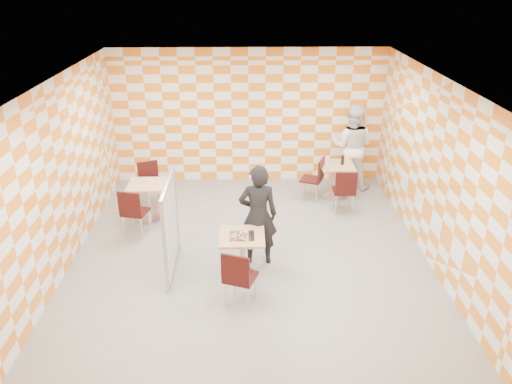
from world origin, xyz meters
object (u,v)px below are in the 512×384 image
main_table (242,249)px  man_white (352,146)px  chair_main_front (238,275)px  partition (171,226)px  empty_table (148,195)px  chair_second_side (316,176)px  chair_second_front (345,188)px  sport_bottle (328,159)px  chair_empty_near (133,210)px  soda_bottle (343,160)px  man_dark (258,215)px  second_table (336,175)px  chair_empty_far (150,180)px

main_table → man_white: 4.34m
chair_main_front → partition: size_ratio=0.60×
empty_table → chair_second_side: 3.47m
chair_main_front → chair_second_front: 3.64m
main_table → sport_bottle: bearing=60.0°
main_table → chair_empty_near: size_ratio=0.81×
chair_main_front → man_white: size_ratio=0.49×
main_table → partition: 1.18m
partition → soda_bottle: bearing=40.6°
main_table → man_dark: 0.64m
chair_empty_near → man_dark: man_dark is taller
chair_second_front → man_dark: man_dark is taller
chair_second_side → partition: (-2.66, -2.64, 0.25)m
second_table → chair_empty_far: 3.90m
empty_table → chair_empty_far: size_ratio=0.81×
main_table → chair_main_front: (-0.05, -0.78, 0.04)m
second_table → soda_bottle: (0.11, 0.01, 0.34)m
chair_second_side → man_dark: size_ratio=0.54×
chair_second_side → soda_bottle: 0.65m
empty_table → chair_empty_far: 0.66m
chair_main_front → man_white: 5.03m
man_dark → sport_bottle: (1.54, 2.66, -0.03)m
partition → main_table: bearing=-12.1°
main_table → empty_table: (-1.84, 2.06, 0.00)m
second_table → sport_bottle: sport_bottle is taller
main_table → chair_empty_far: (-1.91, 2.71, 0.04)m
chair_main_front → chair_empty_near: (-1.93, 2.14, 0.00)m
chair_empty_near → soda_bottle: size_ratio=4.02×
chair_second_front → chair_second_side: same height
partition → sport_bottle: size_ratio=7.75×
empty_table → sport_bottle: (3.64, 1.06, 0.33)m
chair_main_front → partition: 1.50m
chair_second_side → chair_empty_near: size_ratio=1.00×
chair_empty_near → partition: bearing=-52.7°
man_dark → sport_bottle: 3.07m
empty_table → partition: bearing=-68.6°
man_dark → second_table: bearing=-125.5°
chair_main_front → chair_second_front: (2.07, 3.00, 0.00)m
partition → chair_main_front: bearing=-43.5°
chair_second_side → chair_empty_near: same height
chair_second_side → sport_bottle: 0.46m
chair_empty_far → soda_bottle: 4.02m
chair_empty_far → chair_second_side: bearing=2.9°
main_table → chair_second_front: size_ratio=0.81×
chair_empty_near → man_white: (4.38, 2.23, 0.40)m
chair_second_front → chair_empty_far: size_ratio=1.00×
chair_second_front → man_white: bearing=74.3°
man_dark → main_table: bearing=59.1°
man_dark → man_white: bearing=-125.7°
second_table → man_white: man_white is taller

